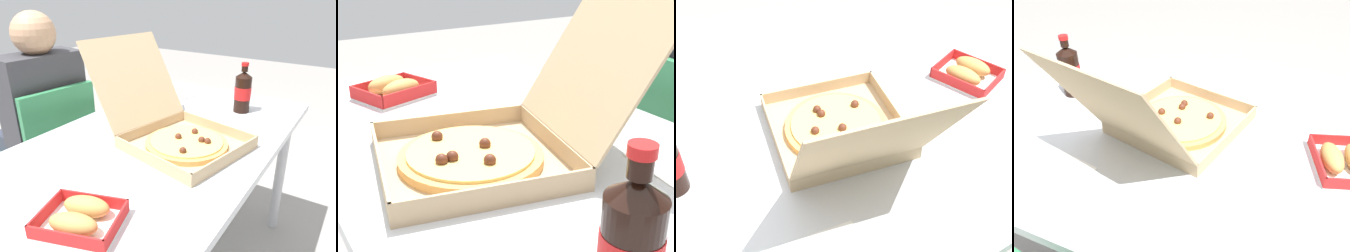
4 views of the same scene
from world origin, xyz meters
TOP-DOWN VIEW (x-y plane):
  - dining_table at (0.00, 0.00)m, footprint 1.48×0.80m
  - pizza_box_open at (0.03, -0.07)m, footprint 0.47×0.61m
  - bread_side_box at (-0.47, -0.11)m, footprint 0.20×0.23m

SIDE VIEW (x-z plane):
  - dining_table at x=0.00m, z-range 0.29..1.00m
  - bread_side_box at x=-0.47m, z-range 0.71..0.77m
  - pizza_box_open at x=0.03m, z-range 0.59..0.94m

